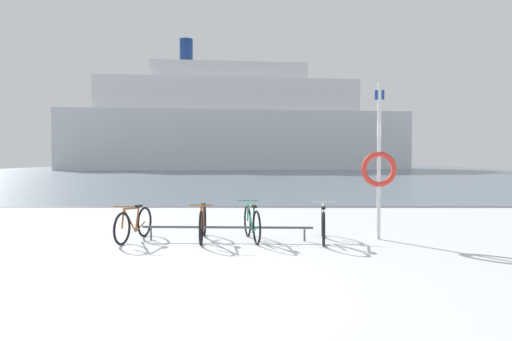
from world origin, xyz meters
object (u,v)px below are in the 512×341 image
ferry_ship (236,126)px  bicycle_2 (254,223)px  bicycle_0 (136,224)px  rescue_post (381,165)px  bicycle_1 (205,223)px  bicycle_3 (325,224)px

ferry_ship → bicycle_2: bearing=-86.9°
bicycle_2 → ferry_ship: size_ratio=0.03×
bicycle_0 → rescue_post: rescue_post is taller
bicycle_1 → ferry_ship: size_ratio=0.03×
bicycle_0 → bicycle_1: size_ratio=0.93×
bicycle_0 → bicycle_2: (2.46, 0.04, 0.02)m
ferry_ship → bicycle_3: bearing=-85.5°
bicycle_2 → ferry_ship: 61.31m
bicycle_1 → bicycle_3: size_ratio=0.98×
bicycle_0 → bicycle_2: size_ratio=0.99×
bicycle_1 → bicycle_3: bearing=-1.3°
bicycle_3 → ferry_ship: 61.48m
bicycle_1 → rescue_post: size_ratio=0.53×
bicycle_2 → ferry_ship: bearing=93.1°
bicycle_0 → bicycle_1: (1.44, 0.02, 0.01)m
rescue_post → ferry_ship: size_ratio=0.06×
bicycle_0 → bicycle_3: bearing=-0.4°
bicycle_1 → ferry_ship: (-2.25, 60.92, 6.28)m
bicycle_2 → bicycle_3: (1.48, -0.07, -0.01)m
bicycle_1 → bicycle_3: (2.51, -0.05, -0.01)m
bicycle_0 → bicycle_3: bicycle_3 is taller
rescue_post → bicycle_2: bearing=-177.0°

